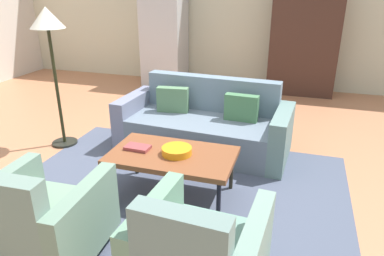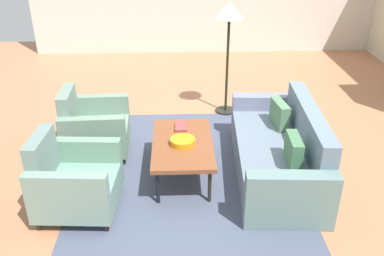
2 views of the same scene
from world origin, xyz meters
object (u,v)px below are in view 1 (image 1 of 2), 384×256
Objects in this scene: floor_lamp at (48,31)px; book_stack at (138,147)px; fruit_bowl at (177,151)px; cabinet at (304,46)px; coffee_table at (172,157)px; couch at (205,126)px; armchair_left at (40,224)px; refrigerator at (165,39)px.

book_stack is at bearing -26.99° from floor_lamp.
fruit_bowl is 0.16× the size of cabinet.
book_stack is (-0.36, -0.01, 0.05)m from coffee_table.
couch is 2.43m from armchair_left.
refrigerator reaches higher than couch.
armchair_left is 0.48× the size of refrigerator.
fruit_bowl is 0.16× the size of refrigerator.
armchair_left is at bearing -118.93° from fruit_bowl.
couch is 3.12m from cabinet.
couch is at bearing 92.02° from fruit_bowl.
book_stack is (0.24, 1.16, 0.13)m from armchair_left.
armchair_left is at bearing -57.81° from floor_lamp.
cabinet is at bearing 75.67° from fruit_bowl.
armchair_left is 2.48m from floor_lamp.
cabinet is (1.08, 4.05, 0.48)m from coffee_table.
couch is 1.20× the size of cabinet.
refrigerator is (-1.61, 3.95, 0.51)m from coffee_table.
floor_lamp is at bearing 18.29° from couch.
fruit_bowl is 4.30m from refrigerator.
coffee_table is (-0.01, -1.19, 0.13)m from couch.
couch is 1.79× the size of coffee_table.
cabinet reaches higher than fruit_bowl.
refrigerator is (-1.25, 3.96, 0.45)m from book_stack.
armchair_left is 0.51× the size of floor_lamp.
fruit_bowl is at bearing 1.32° from book_stack.
coffee_table is 4.29m from refrigerator.
couch reaches higher than book_stack.
book_stack is 1.87m from floor_lamp.
coffee_table is 4.83× the size of book_stack.
couch is at bearing -110.59° from cabinet.
armchair_left reaches higher than book_stack.
floor_lamp is at bearing -130.65° from cabinet.
couch is at bearing -59.67° from refrigerator.
refrigerator reaches higher than fruit_bowl.
book_stack is 4.17m from refrigerator.
refrigerator is at bearing 112.19° from coffee_table.
coffee_table is 1.36× the size of armchair_left.
cabinet reaches higher than book_stack.
cabinet is at bearing 2.22° from refrigerator.
coffee_table is at bearing -21.88° from floor_lamp.
floor_lamp is (-0.17, -3.23, 0.52)m from refrigerator.
cabinet is 0.97× the size of refrigerator.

